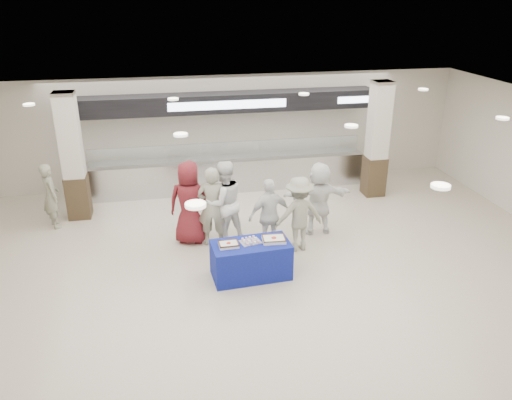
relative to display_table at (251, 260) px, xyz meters
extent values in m
plane|color=beige|center=(0.23, -0.49, -0.38)|extent=(14.00, 14.00, 0.00)
cube|color=#BABCC1|center=(0.23, 4.91, 0.08)|extent=(8.00, 0.80, 0.90)
cube|color=#BABCC1|center=(0.23, 4.91, 0.55)|extent=(8.00, 0.85, 0.04)
cube|color=white|center=(0.23, 4.61, 0.88)|extent=(7.60, 0.02, 0.50)
cube|color=black|center=(0.23, 4.91, 2.17)|extent=(8.40, 0.70, 0.50)
cube|color=silver|center=(0.23, 4.55, 2.17)|extent=(3.20, 0.03, 0.22)
cube|color=silver|center=(4.03, 4.55, 2.17)|extent=(1.40, 0.03, 0.18)
cube|color=#322516|center=(-3.77, 3.71, 0.18)|extent=(0.55, 0.55, 1.10)
cube|color=beige|center=(-3.77, 3.71, 1.78)|extent=(0.50, 0.50, 2.10)
cube|color=#322516|center=(4.23, 3.71, 0.18)|extent=(0.55, 0.55, 1.10)
cube|color=beige|center=(4.23, 3.71, 1.78)|extent=(0.50, 0.50, 2.10)
cube|color=navy|center=(0.00, 0.00, 0.00)|extent=(1.60, 0.88, 0.75)
cube|color=white|center=(-0.45, -0.03, 0.40)|extent=(0.39, 0.31, 0.06)
cube|color=#442A13|center=(-0.45, -0.03, 0.45)|extent=(0.39, 0.31, 0.02)
cylinder|color=red|center=(-0.45, -0.03, 0.44)|extent=(0.09, 0.09, 0.01)
cube|color=white|center=(0.47, 0.01, 0.41)|extent=(0.48, 0.38, 0.07)
cube|color=#442A13|center=(0.47, 0.01, 0.46)|extent=(0.48, 0.38, 0.02)
cylinder|color=red|center=(0.47, 0.01, 0.45)|extent=(0.11, 0.11, 0.01)
cube|color=#AAABAF|center=(0.00, 0.05, 0.38)|extent=(0.46, 0.38, 0.01)
imported|color=maroon|center=(-1.07, 1.77, 0.60)|extent=(1.09, 0.86, 1.94)
imported|color=gray|center=(-0.59, 1.53, 0.56)|extent=(0.76, 0.57, 1.87)
imported|color=white|center=(-0.31, 1.65, 0.60)|extent=(1.13, 1.00, 1.95)
imported|color=white|center=(0.62, 1.06, 0.46)|extent=(1.05, 0.61, 1.68)
imported|color=gray|center=(1.25, 0.95, 0.48)|extent=(1.16, 0.74, 1.71)
imported|color=white|center=(1.94, 1.67, 0.51)|extent=(1.65, 0.57, 1.76)
imported|color=gray|center=(-4.31, 3.23, 0.44)|extent=(0.60, 0.70, 1.62)
camera|label=1|loc=(-1.59, -8.64, 5.01)|focal=35.00mm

